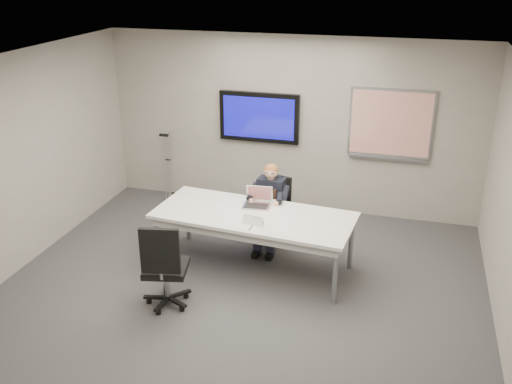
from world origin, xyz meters
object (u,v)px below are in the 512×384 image
(seated_person, at_px, (268,216))
(laptop, at_px, (258,201))
(office_chair_near, at_px, (166,281))
(conference_table, at_px, (254,220))
(office_chair_far, at_px, (273,222))

(seated_person, relative_size, laptop, 3.25)
(office_chair_near, xyz_separation_m, laptop, (0.72, 1.44, 0.51))
(conference_table, bearing_deg, seated_person, 91.11)
(laptop, bearing_deg, office_chair_far, 76.26)
(conference_table, xyz_separation_m, office_chair_near, (-0.75, -1.15, -0.35))
(seated_person, xyz_separation_m, laptop, (-0.07, -0.31, 0.36))
(office_chair_near, relative_size, laptop, 2.96)
(seated_person, bearing_deg, laptop, -97.05)
(office_chair_near, bearing_deg, office_chair_far, -124.24)
(laptop, bearing_deg, office_chair_near, -121.99)
(conference_table, xyz_separation_m, office_chair_far, (0.05, 0.83, -0.40))
(office_chair_near, relative_size, seated_person, 0.91)
(conference_table, distance_m, office_chair_far, 0.92)
(seated_person, bearing_deg, office_chair_near, -109.16)
(office_chair_near, height_order, laptop, office_chair_near)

